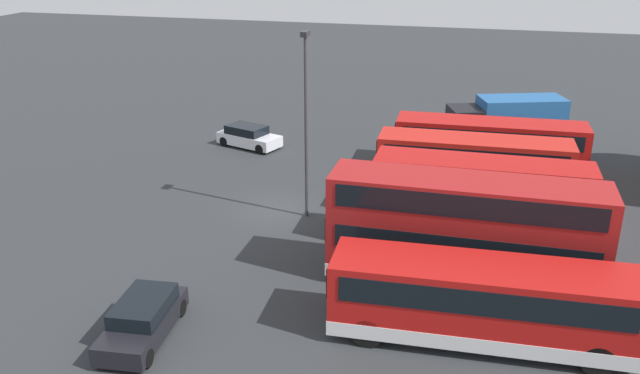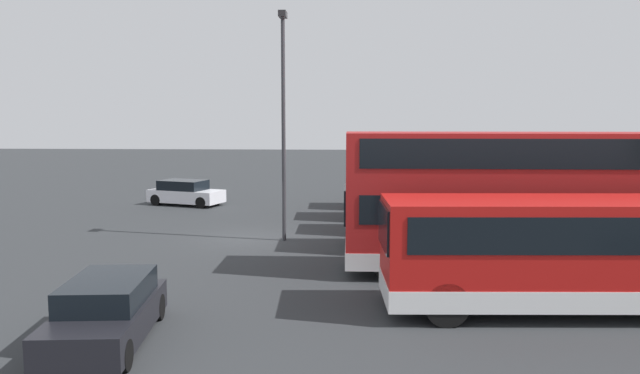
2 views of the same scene
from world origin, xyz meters
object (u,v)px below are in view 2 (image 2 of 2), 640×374
object	(u,v)px
bus_double_decker_fifth	(514,199)
bus_single_deck_sixth	(585,251)
bus_single_deck_third	(482,196)
box_truck_blue	(461,170)
car_small_green	(107,312)
lamp_post_tall	(283,111)
bus_single_deck_fourth	(488,207)
car_hatchback_silver	(185,193)
bus_single_deck_second	(455,186)
bus_single_deck_near_end	(458,179)

from	to	relation	value
bus_double_decker_fifth	bus_single_deck_sixth	bearing A→B (deg)	12.34
bus_single_deck_third	box_truck_blue	distance (m)	12.63
car_small_green	bus_single_deck_sixth	bearing A→B (deg)	103.72
bus_double_decker_fifth	car_small_green	size ratio (longest dim) A/B	2.40
bus_single_deck_third	lamp_post_tall	xyz separation A→B (m)	(2.16, -8.40, 3.67)
bus_single_deck_fourth	bus_single_deck_sixth	xyz separation A→B (m)	(7.58, 0.86, -0.00)
car_hatchback_silver	car_small_green	xyz separation A→B (m)	(21.47, 4.20, 0.00)
bus_single_deck_third	car_small_green	bearing A→B (deg)	-38.69
car_small_green	car_hatchback_silver	bearing A→B (deg)	-168.93
car_small_green	bus_single_deck_second	bearing A→B (deg)	149.04
bus_single_deck_near_end	car_small_green	size ratio (longest dim) A/B	2.49
bus_single_deck_fourth	car_hatchback_silver	distance (m)	18.50
bus_single_deck_sixth	lamp_post_tall	xyz separation A→B (m)	(-8.84, -8.80, 3.67)
bus_single_deck_near_end	bus_single_deck_fourth	world-z (taller)	same
box_truck_blue	car_hatchback_silver	bearing A→B (deg)	-73.47
bus_single_deck_second	bus_single_deck_fourth	size ratio (longest dim) A/B	0.98
bus_single_deck_second	bus_single_deck_sixth	xyz separation A→B (m)	(14.67, 0.96, -0.00)
bus_single_deck_second	car_hatchback_silver	world-z (taller)	bus_single_deck_second
bus_double_decker_fifth	bus_single_deck_second	bearing A→B (deg)	-179.36
bus_single_deck_third	bus_single_deck_sixth	size ratio (longest dim) A/B	1.02
car_small_green	lamp_post_tall	size ratio (longest dim) A/B	0.49
bus_single_deck_sixth	box_truck_blue	distance (m)	23.58
bus_single_deck_sixth	car_small_green	bearing A→B (deg)	-76.28
bus_single_deck_third	bus_double_decker_fifth	distance (m)	7.21
bus_single_deck_second	bus_single_deck_third	world-z (taller)	same
bus_single_deck_sixth	lamp_post_tall	distance (m)	13.00
bus_single_deck_sixth	car_hatchback_silver	world-z (taller)	bus_single_deck_sixth
bus_single_deck_third	bus_single_deck_fourth	bearing A→B (deg)	-7.79
bus_single_deck_near_end	bus_double_decker_fifth	distance (m)	14.59
bus_single_deck_second	car_small_green	bearing A→B (deg)	-30.96
bus_double_decker_fifth	lamp_post_tall	world-z (taller)	lamp_post_tall
bus_single_deck_fourth	bus_double_decker_fifth	xyz separation A→B (m)	(3.73, 0.02, 0.83)
bus_single_deck_fourth	bus_double_decker_fifth	size ratio (longest dim) A/B	1.00
bus_single_deck_near_end	lamp_post_tall	bearing A→B (deg)	-41.94
bus_single_deck_fourth	car_hatchback_silver	size ratio (longest dim) A/B	2.36
bus_single_deck_sixth	bus_double_decker_fifth	bearing A→B (deg)	-167.66
car_hatchback_silver	lamp_post_tall	bearing A→B (deg)	34.83
bus_single_deck_near_end	bus_single_deck_sixth	world-z (taller)	same
bus_single_deck_second	bus_single_deck_third	size ratio (longest dim) A/B	0.98
bus_double_decker_fifth	lamp_post_tall	xyz separation A→B (m)	(-4.99, -7.95, 2.84)
bus_single_deck_second	car_small_green	size ratio (longest dim) A/B	2.34
car_hatchback_silver	bus_single_deck_third	bearing A→B (deg)	63.27
bus_double_decker_fifth	bus_single_deck_near_end	bearing A→B (deg)	177.50
bus_single_deck_fourth	car_hatchback_silver	xyz separation A→B (m)	(-11.10, -14.78, -0.92)
car_hatchback_silver	bus_single_deck_near_end	bearing A→B (deg)	88.96
bus_double_decker_fifth	box_truck_blue	distance (m)	19.80
bus_single_deck_near_end	car_hatchback_silver	size ratio (longest dim) A/B	2.45
bus_double_decker_fifth	car_hatchback_silver	world-z (taller)	bus_double_decker_fifth
bus_single_deck_second	lamp_post_tall	world-z (taller)	lamp_post_tall
box_truck_blue	car_small_green	distance (m)	29.09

